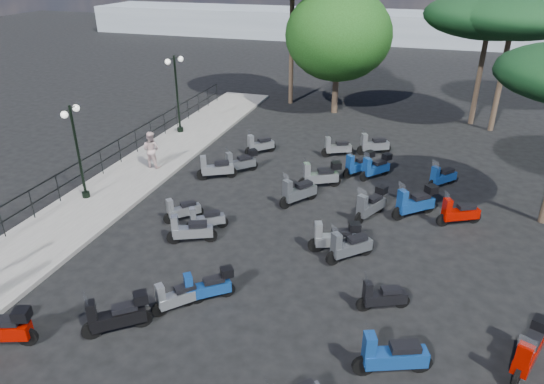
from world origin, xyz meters
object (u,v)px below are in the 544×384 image
(scooter_17, at_px, (337,148))
(scooter_30, at_px, (376,167))
(lamp_post_1, at_px, (77,147))
(scooter_10, at_px, (241,162))
(scooter_16, at_px, (359,165))
(scooter_22, at_px, (371,205))
(scooter_23, at_px, (373,145))
(pine_1, at_px, (514,17))
(scooter_21, at_px, (349,247))
(scooter_28, at_px, (415,203))
(broadleaf_tree, at_px, (339,35))
(scooter_7, at_px, (177,297))
(scooter_29, at_px, (442,177))
(scooter_15, at_px, (335,238))
(scooter_8, at_px, (206,220))
(scooter_25, at_px, (529,351))
(scooter_4, at_px, (216,169))
(pedestrian_far, at_px, (151,149))
(scooter_27, at_px, (459,213))
(scooter_1, at_px, (117,316))
(scooter_3, at_px, (182,210))
(scooter_2, at_px, (190,231))
(pine_0, at_px, (491,16))
(lamp_post_2, at_px, (177,89))
(scooter_5, at_px, (260,145))
(scooter_14, at_px, (208,287))
(scooter_26, at_px, (391,356))
(scooter_11, at_px, (320,176))
(scooter_9, at_px, (298,192))
(scooter_20, at_px, (382,297))

(scooter_17, bearing_deg, scooter_30, -160.61)
(lamp_post_1, relative_size, scooter_10, 2.81)
(scooter_16, height_order, scooter_22, scooter_22)
(scooter_23, height_order, pine_1, pine_1)
(lamp_post_1, distance_m, scooter_21, 10.69)
(scooter_28, bearing_deg, broadleaf_tree, -17.16)
(scooter_7, distance_m, scooter_16, 10.97)
(scooter_29, bearing_deg, scooter_15, 103.03)
(scooter_8, relative_size, scooter_25, 0.77)
(scooter_4, distance_m, scooter_23, 7.82)
(pedestrian_far, xyz_separation_m, scooter_27, (12.86, -1.06, -0.51))
(scooter_1, distance_m, scooter_25, 9.86)
(scooter_3, height_order, scooter_25, scooter_25)
(scooter_2, relative_size, scooter_25, 0.95)
(scooter_3, bearing_deg, scooter_17, -72.83)
(pedestrian_far, height_order, scooter_22, pedestrian_far)
(scooter_27, relative_size, pine_0, 0.22)
(scooter_10, bearing_deg, lamp_post_2, 7.90)
(lamp_post_2, xyz_separation_m, scooter_3, (4.47, -8.46, -2.02))
(scooter_5, bearing_deg, scooter_3, 129.27)
(scooter_14, distance_m, scooter_26, 5.18)
(scooter_8, relative_size, scooter_30, 0.94)
(scooter_29, bearing_deg, scooter_11, 59.46)
(pine_0, bearing_deg, scooter_25, -89.00)
(scooter_25, bearing_deg, scooter_28, -44.07)
(scooter_7, height_order, pine_1, pine_1)
(lamp_post_1, distance_m, pedestrian_far, 3.81)
(scooter_3, xyz_separation_m, scooter_14, (2.77, -3.89, 0.06))
(scooter_9, bearing_deg, scooter_29, -112.22)
(pedestrian_far, height_order, scooter_23, pedestrian_far)
(scooter_15, bearing_deg, scooter_30, -25.07)
(scooter_9, xyz_separation_m, scooter_20, (3.76, -5.30, -0.09))
(scooter_1, distance_m, scooter_30, 12.67)
(pedestrian_far, xyz_separation_m, scooter_28, (11.36, -0.90, -0.41))
(scooter_28, distance_m, scooter_30, 3.51)
(scooter_1, height_order, scooter_22, scooter_22)
(scooter_4, height_order, pine_0, pine_0)
(scooter_27, bearing_deg, scooter_20, 131.41)
(scooter_11, bearing_deg, scooter_5, 23.87)
(scooter_2, bearing_deg, scooter_1, 158.19)
(scooter_9, relative_size, scooter_30, 1.13)
(scooter_4, relative_size, scooter_16, 1.15)
(scooter_22, bearing_deg, scooter_27, -144.77)
(scooter_28, bearing_deg, scooter_17, -3.50)
(scooter_4, height_order, scooter_8, scooter_4)
(scooter_3, bearing_deg, scooter_21, -141.70)
(scooter_2, distance_m, scooter_7, 3.41)
(pedestrian_far, distance_m, broadleaf_tree, 13.21)
(lamp_post_1, height_order, scooter_9, lamp_post_1)
(scooter_10, distance_m, scooter_20, 10.17)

